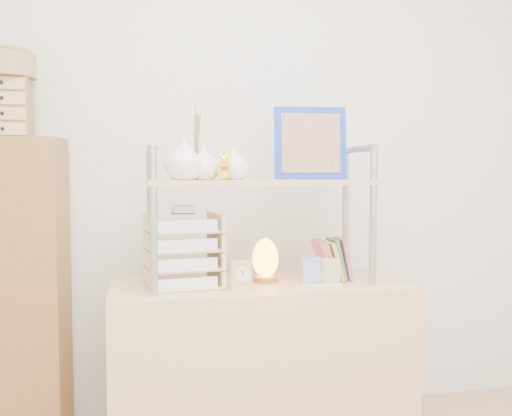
% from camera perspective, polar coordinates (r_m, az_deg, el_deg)
% --- Properties ---
extents(desk, '(1.20, 0.50, 0.75)m').
position_cam_1_polar(desk, '(2.45, 0.34, -16.13)').
color(desk, tan).
rests_on(desk, ground).
extents(cabinet, '(0.48, 0.30, 1.35)m').
position_cam_1_polar(cabinet, '(2.72, -23.20, -7.87)').
color(cabinet, brown).
rests_on(cabinet, ground).
extents(hutch, '(0.90, 0.34, 0.73)m').
position_cam_1_polar(hutch, '(2.31, -0.92, 2.96)').
color(hutch, '#969DA3').
rests_on(hutch, desk).
extents(letter_tray, '(0.29, 0.28, 0.32)m').
position_cam_1_polar(letter_tray, '(2.26, -7.27, -4.65)').
color(letter_tray, tan).
rests_on(letter_tray, desk).
extents(salt_lamp, '(0.12, 0.11, 0.18)m').
position_cam_1_polar(salt_lamp, '(2.36, 0.92, -5.17)').
color(salt_lamp, brown).
rests_on(salt_lamp, desk).
extents(desk_clock, '(0.08, 0.05, 0.11)m').
position_cam_1_polar(desk_clock, '(2.22, -1.42, -6.69)').
color(desk_clock, tan).
rests_on(desk_clock, desk).
extents(postcard_stand, '(0.17, 0.08, 0.11)m').
position_cam_1_polar(postcard_stand, '(2.32, 6.55, -6.84)').
color(postcard_stand, white).
rests_on(postcard_stand, desk).
extents(drawer_chest, '(0.20, 0.16, 0.25)m').
position_cam_1_polar(drawer_chest, '(2.66, -23.71, 9.17)').
color(drawer_chest, brown).
rests_on(drawer_chest, cabinet).
extents(woven_basket, '(0.25, 0.25, 0.10)m').
position_cam_1_polar(woven_basket, '(2.69, -23.79, 12.87)').
color(woven_basket, olive).
rests_on(woven_basket, drawer_chest).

